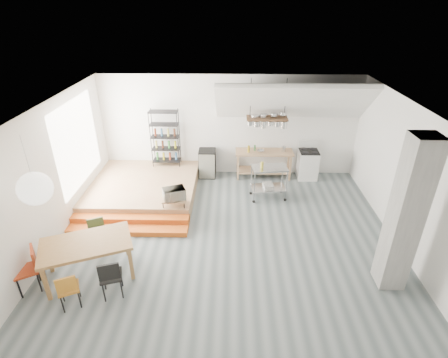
{
  "coord_description": "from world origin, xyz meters",
  "views": [
    {
      "loc": [
        0.06,
        -6.98,
        5.21
      ],
      "look_at": [
        -0.11,
        0.8,
        1.14
      ],
      "focal_mm": 28.0,
      "sensor_mm": 36.0,
      "label": 1
    }
  ],
  "objects_px": {
    "dining_table": "(86,246)",
    "rolling_cart": "(269,178)",
    "stove": "(308,164)",
    "mini_fridge": "(207,163)"
  },
  "relations": [
    {
      "from": "dining_table",
      "to": "rolling_cart",
      "type": "bearing_deg",
      "value": 17.32
    },
    {
      "from": "dining_table",
      "to": "mini_fridge",
      "type": "height_order",
      "value": "mini_fridge"
    },
    {
      "from": "mini_fridge",
      "to": "rolling_cart",
      "type": "bearing_deg",
      "value": -36.57
    },
    {
      "from": "rolling_cart",
      "to": "stove",
      "type": "bearing_deg",
      "value": 36.75
    },
    {
      "from": "stove",
      "to": "rolling_cart",
      "type": "xyz_separation_m",
      "value": [
        -1.36,
        -1.32,
        0.15
      ]
    },
    {
      "from": "stove",
      "to": "dining_table",
      "type": "distance_m",
      "value": 7.06
    },
    {
      "from": "mini_fridge",
      "to": "stove",
      "type": "bearing_deg",
      "value": -0.78
    },
    {
      "from": "stove",
      "to": "mini_fridge",
      "type": "distance_m",
      "value": 3.21
    },
    {
      "from": "stove",
      "to": "dining_table",
      "type": "height_order",
      "value": "stove"
    },
    {
      "from": "dining_table",
      "to": "rolling_cart",
      "type": "distance_m",
      "value": 5.16
    }
  ]
}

